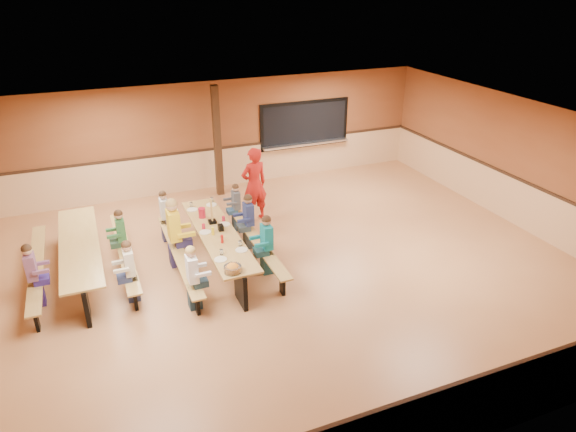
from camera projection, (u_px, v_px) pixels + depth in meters
name	position (u px, v px, depth m)	size (l,w,h in m)	color
ground	(286.00, 268.00, 10.71)	(12.00, 12.00, 0.00)	#A0643C
room_envelope	(286.00, 239.00, 10.41)	(12.04, 10.04, 3.02)	brown
kitchen_pass_through	(305.00, 126.00, 15.11)	(2.78, 0.28, 1.38)	black
structural_post	(217.00, 142.00, 13.68)	(0.18, 0.18, 3.00)	black
cafeteria_table_main	(218.00, 242.00, 10.66)	(1.91, 3.70, 0.74)	#AC8544
cafeteria_table_second	(81.00, 253.00, 10.23)	(1.91, 3.70, 0.74)	#AC8544
seated_child_white_left	(193.00, 278.00, 9.21)	(0.39, 0.32, 1.25)	white
seated_adult_yellow	(175.00, 233.00, 10.55)	(0.50, 0.41, 1.48)	yellow
seated_child_grey_left	(165.00, 216.00, 11.61)	(0.36, 0.30, 1.20)	silver
seated_child_teal_right	(267.00, 245.00, 10.31)	(0.40, 0.32, 1.27)	#127A88
seated_child_navy_right	(249.00, 222.00, 11.28)	(0.39, 0.32, 1.26)	navy
seated_child_char_right	(236.00, 207.00, 12.09)	(0.34, 0.28, 1.15)	#474A51
seated_child_purple_sec	(33.00, 276.00, 9.28)	(0.39, 0.32, 1.24)	#7A4A6C
seated_child_green_sec	(122.00, 238.00, 10.63)	(0.38, 0.31, 1.23)	#306B38
seated_child_tan_sec	(130.00, 271.00, 9.43)	(0.38, 0.31, 1.23)	beige
standing_woman	(254.00, 185.00, 12.44)	(0.68, 0.45, 1.86)	#B21914
punch_pitcher	(202.00, 213.00, 11.18)	(0.16, 0.16, 0.22)	#B5182C
chip_bowl	(233.00, 268.00, 9.15)	(0.32, 0.32, 0.15)	orange
napkin_dispenser	(221.00, 228.00, 10.63)	(0.10, 0.14, 0.13)	black
condiment_mustard	(213.00, 231.00, 10.44)	(0.06, 0.06, 0.17)	yellow
condiment_ketchup	(222.00, 239.00, 10.13)	(0.06, 0.06, 0.17)	#B2140F
table_paddle	(212.00, 217.00, 10.92)	(0.16, 0.16, 0.56)	black
place_settings	(217.00, 230.00, 10.54)	(0.65, 3.30, 0.11)	beige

